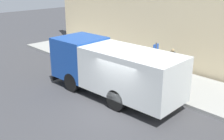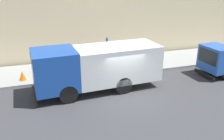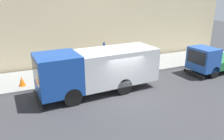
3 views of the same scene
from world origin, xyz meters
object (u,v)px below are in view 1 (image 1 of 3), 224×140
at_px(large_utility_truck, 112,67).
at_px(traffic_cone_orange, 95,59).
at_px(street_sign_post, 155,63).
at_px(pedestrian_walking, 172,61).

bearing_deg(large_utility_truck, traffic_cone_orange, 56.50).
xyz_separation_m(traffic_cone_orange, street_sign_post, (-0.60, -5.93, 1.27)).
bearing_deg(traffic_cone_orange, street_sign_post, -95.75).
height_order(pedestrian_walking, street_sign_post, street_sign_post).
relative_size(large_utility_truck, street_sign_post, 2.99).
height_order(large_utility_truck, street_sign_post, large_utility_truck).
bearing_deg(street_sign_post, large_utility_truck, 148.43).
bearing_deg(pedestrian_walking, traffic_cone_orange, -58.43).
bearing_deg(large_utility_truck, pedestrian_walking, -10.28).
distance_m(pedestrian_walking, traffic_cone_orange, 5.65).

